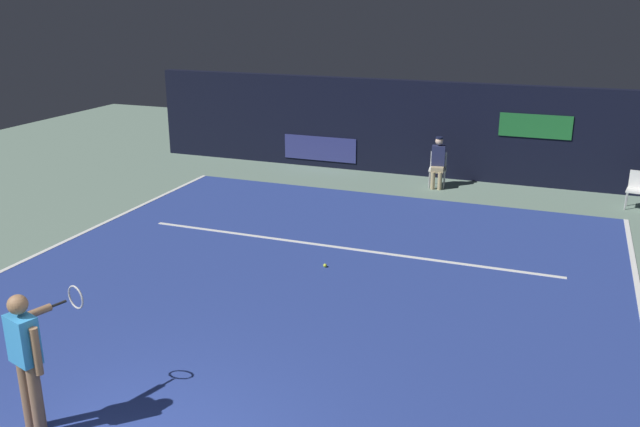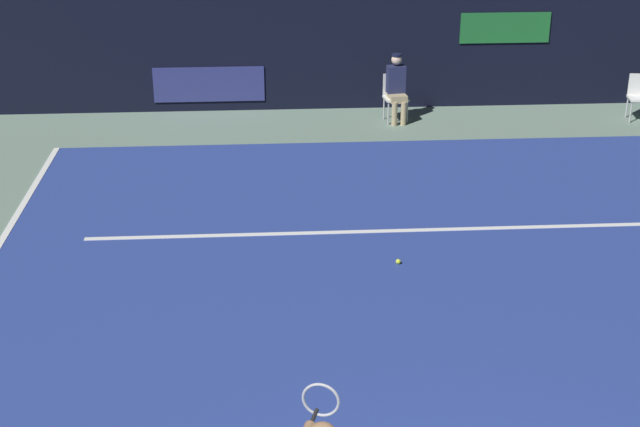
{
  "view_description": "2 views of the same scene",
  "coord_description": "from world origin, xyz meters",
  "px_view_note": "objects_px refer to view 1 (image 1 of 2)",
  "views": [
    {
      "loc": [
        4.02,
        -4.6,
        4.78
      ],
      "look_at": [
        -0.24,
        6.6,
        0.87
      ],
      "focal_mm": 37.58,
      "sensor_mm": 36.0,
      "label": 1
    },
    {
      "loc": [
        -1.68,
        -4.72,
        5.47
      ],
      "look_at": [
        -0.98,
        6.22,
        0.72
      ],
      "focal_mm": 51.68,
      "sensor_mm": 36.0,
      "label": 2
    }
  ],
  "objects_px": {
    "courtside_chair_far": "(637,188)",
    "tennis_ball": "(325,265)",
    "tennis_player": "(28,355)",
    "line_judge_on_chair": "(438,161)"
  },
  "relations": [
    {
      "from": "line_judge_on_chair",
      "to": "tennis_ball",
      "type": "xyz_separation_m",
      "value": [
        -0.83,
        -6.18,
        -0.64
      ]
    },
    {
      "from": "line_judge_on_chair",
      "to": "courtside_chair_far",
      "type": "relative_size",
      "value": 1.5
    },
    {
      "from": "tennis_player",
      "to": "line_judge_on_chair",
      "type": "bearing_deg",
      "value": 79.47
    },
    {
      "from": "courtside_chair_far",
      "to": "tennis_ball",
      "type": "xyz_separation_m",
      "value": [
        -5.56,
        -6.01,
        -0.46
      ]
    },
    {
      "from": "tennis_player",
      "to": "courtside_chair_far",
      "type": "height_order",
      "value": "tennis_player"
    },
    {
      "from": "line_judge_on_chair",
      "to": "courtside_chair_far",
      "type": "xyz_separation_m",
      "value": [
        4.74,
        -0.16,
        -0.18
      ]
    },
    {
      "from": "line_judge_on_chair",
      "to": "tennis_ball",
      "type": "distance_m",
      "value": 6.26
    },
    {
      "from": "line_judge_on_chair",
      "to": "tennis_player",
      "type": "bearing_deg",
      "value": -100.53
    },
    {
      "from": "tennis_player",
      "to": "tennis_ball",
      "type": "height_order",
      "value": "tennis_player"
    },
    {
      "from": "tennis_player",
      "to": "courtside_chair_far",
      "type": "distance_m",
      "value": 13.65
    }
  ]
}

